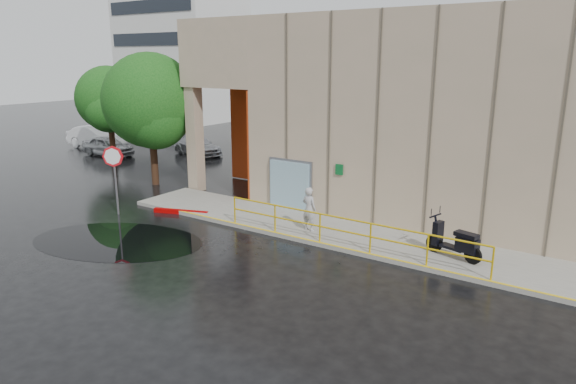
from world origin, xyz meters
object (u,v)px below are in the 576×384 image
stop_sign (114,166)px  tree_far (109,101)px  car_b (98,137)px  tree_near (152,105)px  scooter (455,232)px  person (309,209)px  red_curb (181,212)px  car_a (108,146)px  car_c (197,146)px

stop_sign → tree_far: 12.13m
car_b → tree_far: tree_far is taller
tree_near → stop_sign: bearing=-60.2°
stop_sign → car_b: 17.35m
tree_far → car_b: bearing=153.3°
stop_sign → car_b: (-14.37, 9.64, -1.27)m
scooter → car_b: size_ratio=0.41×
person → scooter: bearing=-168.9°
tree_far → person: bearing=-15.6°
person → tree_far: 18.37m
red_curb → car_a: bearing=153.6°
stop_sign → car_b: bearing=136.9°
tree_far → scooter: bearing=-11.5°
scooter → tree_near: bearing=-171.3°
car_a → red_curb: bearing=-120.5°
person → tree_far: bearing=-7.5°
car_c → tree_near: size_ratio=0.61×
person → stop_sign: bearing=24.7°
car_a → car_b: bearing=60.2°
stop_sign → car_a: 14.07m
stop_sign → tree_near: 5.47m
car_b → tree_far: 6.08m
stop_sign → car_b: stop_sign is taller
scooter → car_b: bearing=-179.1°
person → scooter: size_ratio=0.82×
person → scooter: 5.24m
scooter → car_c: 21.86m
stop_sign → car_c: stop_sign is taller
car_c → tree_near: tree_near is taller
car_b → tree_near: tree_near is taller
car_b → tree_near: bearing=-115.9°
red_curb → car_a: size_ratio=0.63×
car_a → tree_near: size_ratio=0.57×
stop_sign → car_b: size_ratio=0.59×
car_b → tree_far: size_ratio=0.84×
car_c → tree_near: bearing=-138.8°
red_curb → car_b: car_b is taller
scooter → car_c: size_ratio=0.49×
person → stop_sign: size_ratio=0.57×
car_c → scooter: bearing=-103.1°
person → red_curb: 5.88m
tree_near → tree_far: (-7.07, 2.82, -0.37)m
car_b → car_c: car_b is taller
person → car_a: size_ratio=0.43×
car_a → stop_sign: bearing=-130.0°
car_a → car_c: (4.64, 3.61, -0.06)m
car_b → tree_near: (11.84, -5.22, 3.27)m
red_curb → car_c: car_c is taller
scooter → car_c: bearing=170.4°
tree_near → car_a: bearing=156.9°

